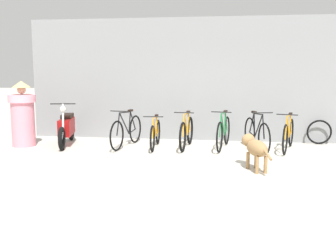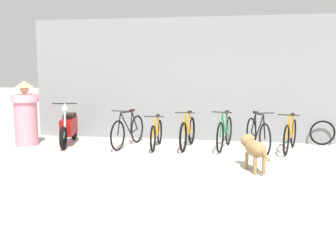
% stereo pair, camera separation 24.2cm
% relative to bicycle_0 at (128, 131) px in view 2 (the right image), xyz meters
% --- Properties ---
extents(ground_plane, '(60.00, 60.00, 0.00)m').
position_rel_bicycle_0_xyz_m(ground_plane, '(1.86, -1.99, -0.38)').
color(ground_plane, '#B7B2A5').
extents(shop_wall_back, '(9.53, 0.20, 3.18)m').
position_rel_bicycle_0_xyz_m(shop_wall_back, '(1.86, 1.23, 1.21)').
color(shop_wall_back, gray).
rests_on(shop_wall_back, ground).
extents(bicycle_0, '(0.46, 1.76, 0.91)m').
position_rel_bicycle_0_xyz_m(bicycle_0, '(0.00, 0.00, 0.00)').
color(bicycle_0, black).
rests_on(bicycle_0, ground).
extents(bicycle_1, '(0.46, 1.59, 0.80)m').
position_rel_bicycle_0_xyz_m(bicycle_1, '(0.71, -0.04, -0.05)').
color(bicycle_1, black).
rests_on(bicycle_1, ground).
extents(bicycle_2, '(0.46, 1.68, 0.89)m').
position_rel_bicycle_0_xyz_m(bicycle_2, '(1.45, 0.07, -0.01)').
color(bicycle_2, black).
rests_on(bicycle_2, ground).
extents(bicycle_3, '(0.46, 1.70, 0.91)m').
position_rel_bicycle_0_xyz_m(bicycle_3, '(2.31, 0.13, -0.00)').
color(bicycle_3, black).
rests_on(bicycle_3, ground).
extents(bicycle_4, '(0.56, 1.62, 0.93)m').
position_rel_bicycle_0_xyz_m(bicycle_4, '(3.07, -0.04, 0.01)').
color(bicycle_4, black).
rests_on(bicycle_4, ground).
extents(bicycle_5, '(0.57, 1.67, 0.88)m').
position_rel_bicycle_0_xyz_m(bicycle_5, '(3.79, 0.11, -0.01)').
color(bicycle_5, black).
rests_on(bicycle_5, ground).
extents(motorcycle, '(0.63, 1.85, 1.07)m').
position_rel_bicycle_0_xyz_m(motorcycle, '(-1.52, -0.01, 0.05)').
color(motorcycle, black).
rests_on(motorcycle, ground).
extents(stray_dog, '(0.56, 1.09, 0.63)m').
position_rel_bicycle_0_xyz_m(stray_dog, '(2.91, -1.82, 0.05)').
color(stray_dog, '#997247').
rests_on(stray_dog, ground).
extents(person_in_robes, '(0.76, 0.76, 1.58)m').
position_rel_bicycle_0_xyz_m(person_in_robes, '(-2.50, -0.29, 0.40)').
color(person_in_robes, pink).
rests_on(person_in_robes, ground).
extents(spare_tire_left, '(0.62, 0.07, 0.61)m').
position_rel_bicycle_0_xyz_m(spare_tire_left, '(4.67, 0.99, -0.07)').
color(spare_tire_left, black).
rests_on(spare_tire_left, ground).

